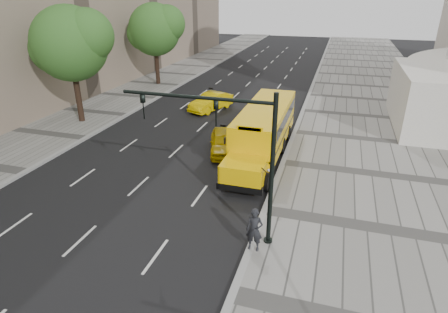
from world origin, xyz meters
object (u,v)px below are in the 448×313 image
(tree_c, at_px, (155,29))
(pedestrian, at_px, (254,230))
(taxi_far, at_px, (211,102))
(school_bus, at_px, (264,127))
(taxi_near, at_px, (223,142))
(tree_b, at_px, (71,43))
(traffic_signal, at_px, (236,149))

(tree_c, distance_m, pedestrian, 30.69)
(tree_c, height_order, taxi_far, tree_c)
(school_bus, xyz_separation_m, taxi_near, (-2.50, -0.69, -1.06))
(school_bus, height_order, taxi_far, school_bus)
(tree_c, height_order, pedestrian, tree_c)
(tree_b, height_order, taxi_far, tree_b)
(tree_b, xyz_separation_m, taxi_far, (8.62, 6.19, -5.35))
(pedestrian, height_order, traffic_signal, traffic_signal)
(tree_b, distance_m, pedestrian, 20.93)
(tree_b, height_order, tree_c, tree_b)
(taxi_near, distance_m, traffic_signal, 9.86)
(taxi_near, bearing_deg, school_bus, -2.50)
(pedestrian, bearing_deg, traffic_signal, 146.44)
(taxi_near, height_order, traffic_signal, traffic_signal)
(tree_b, bearing_deg, taxi_far, 35.70)
(traffic_signal, bearing_deg, pedestrian, -34.58)
(tree_c, bearing_deg, taxi_far, -40.69)
(traffic_signal, bearing_deg, taxi_near, 110.16)
(taxi_near, relative_size, taxi_far, 0.91)
(taxi_far, xyz_separation_m, pedestrian, (7.93, -17.98, 0.31))
(tree_b, height_order, pedestrian, tree_b)
(taxi_near, xyz_separation_m, traffic_signal, (3.19, -8.69, 3.38))
(tree_c, height_order, traffic_signal, tree_c)
(tree_c, bearing_deg, pedestrian, -56.91)
(school_bus, distance_m, pedestrian, 10.21)
(tree_b, relative_size, traffic_signal, 1.37)
(taxi_far, relative_size, pedestrian, 2.49)
(taxi_far, bearing_deg, tree_b, -123.98)
(tree_c, relative_size, school_bus, 0.74)
(taxi_far, bearing_deg, tree_c, 159.63)
(tree_c, xyz_separation_m, taxi_near, (12.40, -16.04, -5.19))
(taxi_near, bearing_deg, traffic_signal, -87.83)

